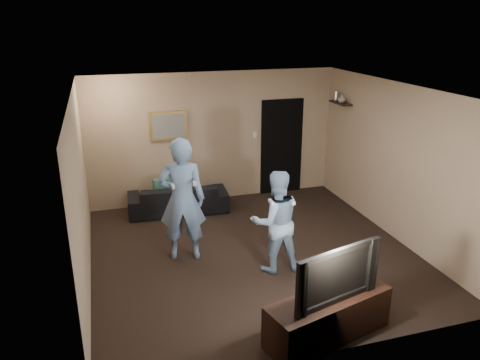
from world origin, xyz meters
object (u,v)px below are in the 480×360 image
object	(u,v)px
wii_player_left	(182,200)
tv_console	(328,318)
wii_player_right	(275,221)
sofa	(178,198)
television	(331,272)

from	to	relation	value
wii_player_left	tv_console	bearing A→B (deg)	-62.27
wii_player_left	wii_player_right	bearing A→B (deg)	-31.67
sofa	tv_console	world-z (taller)	sofa
sofa	tv_console	size ratio (longest dim) A/B	1.21
wii_player_left	television	bearing A→B (deg)	-62.27
television	wii_player_left	world-z (taller)	wii_player_left
television	wii_player_right	distance (m)	1.66
sofa	wii_player_right	size ratio (longest dim) A/B	1.22
sofa	television	xyz separation A→B (m)	(1.04, -4.24, 0.59)
sofa	wii_player_left	distance (m)	1.97
television	wii_player_right	size ratio (longest dim) A/B	0.76
wii_player_left	wii_player_right	distance (m)	1.46
tv_console	sofa	bearing A→B (deg)	88.84
television	wii_player_left	distance (m)	2.73
sofa	television	size ratio (longest dim) A/B	1.61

